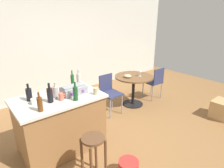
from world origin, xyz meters
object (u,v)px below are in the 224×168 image
wooden_stool (93,150)px  cup_0 (34,101)px  serving_bowl (128,76)px  folding_chair_far (109,91)px  dining_table (134,83)px  bottle_1 (40,104)px  bottle_4 (76,93)px  bottle_3 (79,79)px  wine_glass (140,72)px  cup_3 (61,97)px  folding_chair_near (155,81)px  cardboard_box (221,109)px  cup_1 (52,90)px  toolbox (74,90)px  kitchen_island (61,123)px  bottle_6 (56,92)px  bottle_0 (50,95)px  bottle_2 (29,94)px  bottle_5 (72,80)px  cup_2 (96,91)px

wooden_stool → cup_0: cup_0 is taller
cup_0 → serving_bowl: size_ratio=0.63×
folding_chair_far → serving_bowl: (0.52, -0.03, 0.25)m
dining_table → serving_bowl: bearing=173.2°
bottle_1 → bottle_4: (0.52, 0.01, 0.01)m
bottle_3 → wine_glass: (1.67, 0.06, -0.18)m
bottle_3 → cup_3: bearing=-143.3°
bottle_4 → cup_0: size_ratio=2.52×
folding_chair_near → cup_0: (-3.12, -0.32, 0.46)m
bottle_1 → cardboard_box: bottle_1 is taller
bottle_4 → serving_bowl: size_ratio=1.59×
folding_chair_near → cup_3: bearing=-170.9°
bottle_4 → cup_1: (-0.16, 0.50, -0.06)m
toolbox → wine_glass: (1.93, 0.34, -0.14)m
kitchen_island → cardboard_box: kitchen_island is taller
bottle_6 → bottle_0: bearing=-141.4°
wooden_stool → bottle_2: size_ratio=2.44×
folding_chair_near → bottle_2: 3.18m
bottle_2 → wine_glass: bottle_2 is taller
bottle_1 → serving_bowl: 2.38m
serving_bowl → bottle_2: bearing=-172.8°
bottle_1 → bottle_5: 0.98m
cup_3 → folding_chair_far: bearing=23.5°
cup_1 → cup_3: 0.36m
dining_table → wine_glass: 0.32m
kitchen_island → cardboard_box: bearing=-21.9°
kitchen_island → dining_table: kitchen_island is taller
kitchen_island → bottle_6: bearing=156.9°
bottle_1 → serving_bowl: bearing=17.5°
bottle_5 → bottle_6: size_ratio=1.16×
serving_bowl → bottle_5: bearing=-175.0°
cup_0 → cardboard_box: bearing=-19.6°
bottle_2 → bottle_5: (0.79, 0.16, 0.01)m
toolbox → cup_2: bearing=-42.9°
folding_chair_far → kitchen_island: bearing=-161.2°
cardboard_box → bottle_6: bearing=158.1°
folding_chair_far → cup_2: cup_2 is taller
folding_chair_far → bottle_2: bottle_2 is taller
folding_chair_far → toolbox: size_ratio=2.29×
bottle_2 → cardboard_box: 3.84m
toolbox → cup_1: bearing=134.6°
bottle_5 → kitchen_island: bearing=-143.8°
dining_table → cup_2: cup_2 is taller
cup_3 → serving_bowl: 1.99m
bottle_0 → bottle_4: bearing=-29.1°
bottle_3 → cup_3: size_ratio=2.68×
folding_chair_far → toolbox: toolbox is taller
dining_table → folding_chair_far: size_ratio=1.04×
bottle_3 → folding_chair_near: bearing=1.3°
cup_3 → cardboard_box: bearing=-19.8°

